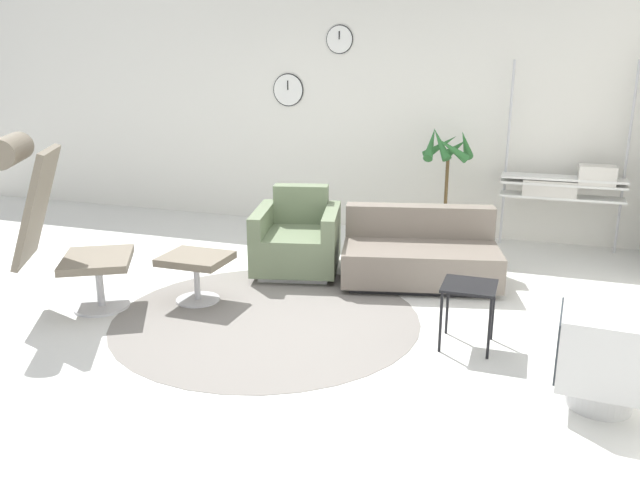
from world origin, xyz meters
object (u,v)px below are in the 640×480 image
Objects in this scene: couch_low at (420,256)px; shelf_unit at (567,182)px; lounge_chair at (48,208)px; side_table at (469,293)px; ottoman at (196,266)px; crt_television at (604,354)px; armchair_red at (298,241)px; potted_plant at (446,182)px.

couch_low is 0.78× the size of shelf_unit.
shelf_unit is at bearing 98.62° from lounge_chair.
side_table is (3.14, 0.41, -0.45)m from lounge_chair.
crt_television reaches higher than ottoman.
crt_television is 3.25m from shelf_unit.
side_table is at bearing 132.10° from armchair_red.
lounge_chair is at bearing 33.93° from armchair_red.
armchair_red reaches higher than side_table.
potted_plant is at bearing 107.71° from lounge_chair.
lounge_chair reaches higher than side_table.
side_table is 0.35× the size of potted_plant.
armchair_red is 0.79× the size of potted_plant.
crt_television is at bearing -87.47° from shelf_unit.
ottoman is 0.41× the size of potted_plant.
lounge_chair reaches higher than potted_plant.
potted_plant reaches higher than side_table.
lounge_chair reaches higher than crt_television.
couch_low is (1.15, 0.09, -0.05)m from armchair_red.
shelf_unit is (-0.14, 3.22, 0.41)m from crt_television.
ottoman is at bearing 50.51° from armchair_red.
couch_low is at bearing -131.09° from shelf_unit.
couch_low is 2.27m from crt_television.
shelf_unit is (2.38, 1.50, 0.45)m from armchair_red.
side_table is at bearing 58.84° from crt_television.
ottoman is 1.16× the size of side_table.
crt_television is at bearing 57.60° from lounge_chair.
couch_low is 1.94m from shelf_unit.
crt_television is (3.95, -0.14, -0.52)m from lounge_chair.
potted_plant reaches higher than armchair_red.
potted_plant is (2.61, 2.90, -0.14)m from lounge_chair.
lounge_chair is 1.38× the size of armchair_red.
potted_plant is at bearing -104.95° from couch_low.
side_table is 2.56m from potted_plant.
potted_plant is (-0.53, 2.48, 0.31)m from side_table.
lounge_chair is 2.20m from armchair_red.
shelf_unit is at bearing 75.92° from side_table.
armchair_red is 1.15m from couch_low.
armchair_red is at bearing 145.88° from side_table.
potted_plant reaches higher than couch_low.
armchair_red is 2.25× the size of side_table.
shelf_unit is at bearing 5.91° from crt_television.
shelf_unit is at bearing 41.36° from ottoman.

